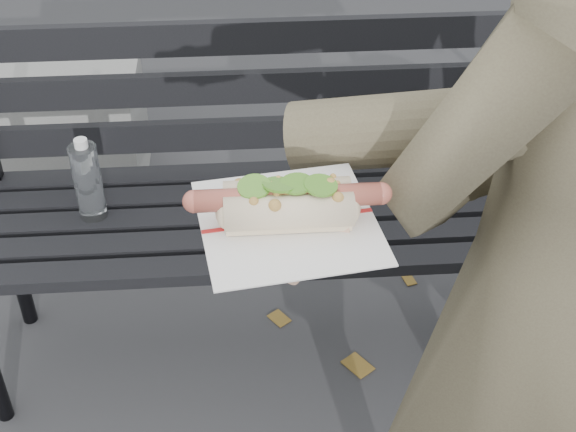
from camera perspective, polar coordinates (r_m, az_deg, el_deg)
name	(u,v)px	position (r m, az deg, el deg)	size (l,w,h in m)	color
park_bench	(259,180)	(1.93, -2.10, 2.59)	(1.50, 0.44, 0.88)	black
person	(552,294)	(1.21, 18.25, -5.30)	(0.61, 0.40, 1.68)	#4D4433
held_hotdog	(448,146)	(0.94, 11.31, 4.91)	(0.62, 0.32, 0.20)	#4D4433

